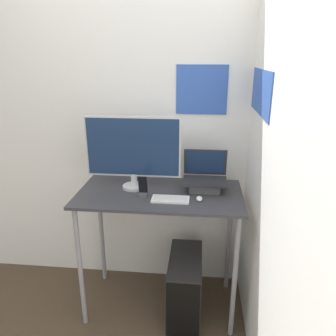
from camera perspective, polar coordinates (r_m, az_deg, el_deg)
name	(u,v)px	position (r m, az deg, el deg)	size (l,w,h in m)	color
ground_plane	(156,333)	(2.55, -2.19, -26.73)	(12.00, 12.00, 0.00)	#473828
wall_back	(166,128)	(2.50, -0.41, 6.95)	(6.00, 0.06, 2.60)	white
wall_side_right	(270,157)	(1.87, 17.36, 1.89)	(0.06, 6.00, 2.60)	white
desk	(160,208)	(2.30, -1.43, -7.03)	(1.13, 0.59, 0.93)	#333338
laptop	(205,180)	(2.28, 6.42, -2.07)	(0.30, 0.23, 0.27)	#4C4C51
monitor	(133,151)	(2.25, -6.13, 2.94)	(0.66, 0.16, 0.51)	silver
keyboard	(170,199)	(2.13, 0.43, -5.46)	(0.24, 0.11, 0.02)	white
mouse	(199,199)	(2.13, 5.47, -5.34)	(0.04, 0.06, 0.03)	white
cell_phone	(143,190)	(2.18, -4.40, -3.80)	(0.06, 0.06, 0.14)	#4C4C51
computer_tower	(185,286)	(2.55, 2.97, -19.77)	(0.23, 0.52, 0.46)	black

